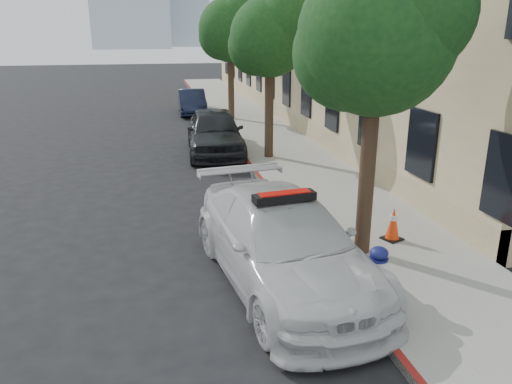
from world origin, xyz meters
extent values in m
plane|color=black|center=(0.00, 0.00, 0.00)|extent=(120.00, 120.00, 0.00)
cube|color=gray|center=(3.60, 10.00, 0.07)|extent=(3.20, 50.00, 0.15)
cube|color=maroon|center=(2.06, 10.00, 0.07)|extent=(0.12, 50.00, 0.15)
cube|color=#CAB981|center=(9.20, 15.00, 5.00)|extent=(8.00, 36.00, 10.00)
cylinder|color=black|center=(2.90, -2.00, 1.80)|extent=(0.30, 0.30, 3.30)
sphere|color=#113615|center=(2.90, -2.00, 4.25)|extent=(2.80, 2.80, 2.80)
sphere|color=#113615|center=(3.30, -2.30, 4.65)|extent=(2.24, 2.24, 2.24)
sphere|color=#113615|center=(2.55, -1.70, 3.95)|extent=(2.10, 2.10, 2.10)
cylinder|color=black|center=(2.90, 6.00, 1.74)|extent=(0.30, 0.30, 3.19)
sphere|color=#113615|center=(2.90, 6.00, 4.14)|extent=(2.60, 2.60, 2.60)
sphere|color=#113615|center=(3.30, 5.70, 4.54)|extent=(2.08, 2.08, 2.08)
sphere|color=#113615|center=(2.55, 6.30, 3.84)|extent=(1.95, 1.95, 1.95)
cylinder|color=black|center=(2.90, 14.00, 1.86)|extent=(0.30, 0.30, 3.41)
sphere|color=#113615|center=(2.90, 14.00, 4.36)|extent=(3.00, 3.00, 3.00)
sphere|color=#113615|center=(3.30, 13.70, 4.76)|extent=(2.40, 2.40, 2.40)
sphere|color=#113615|center=(2.55, 14.30, 4.06)|extent=(2.25, 2.25, 2.25)
imported|color=silver|center=(1.10, -2.66, 0.79)|extent=(2.87, 5.65, 1.57)
cube|color=black|center=(1.10, -2.66, 1.63)|extent=(1.13, 0.42, 0.14)
cube|color=#A50A07|center=(1.10, -2.66, 1.69)|extent=(0.92, 0.33, 0.06)
imported|color=black|center=(1.20, 7.37, 0.83)|extent=(2.25, 4.97, 1.66)
imported|color=black|center=(1.20, 16.76, 0.65)|extent=(1.48, 3.97, 1.30)
cylinder|color=white|center=(2.35, -3.83, 0.21)|extent=(0.36, 0.36, 0.11)
cylinder|color=white|center=(2.35, -3.83, 0.58)|extent=(0.27, 0.27, 0.63)
ellipsoid|color=#131654|center=(2.35, -3.83, 0.99)|extent=(0.30, 0.30, 0.21)
cylinder|color=white|center=(2.35, -3.83, 0.72)|extent=(0.40, 0.26, 0.11)
cylinder|color=white|center=(2.35, -3.83, 0.72)|extent=(0.19, 0.23, 0.11)
cube|color=black|center=(3.76, -1.58, 0.17)|extent=(0.49, 0.49, 0.03)
cone|color=#F63A0C|center=(3.76, -1.58, 0.52)|extent=(0.29, 0.29, 0.68)
cylinder|color=white|center=(3.76, -1.58, 0.63)|extent=(0.15, 0.15, 0.10)
camera|label=1|loc=(-1.06, -10.46, 4.36)|focal=35.00mm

